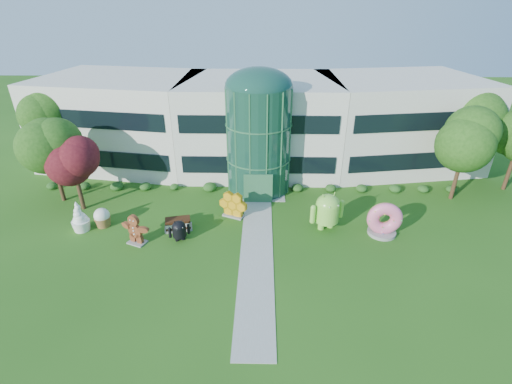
# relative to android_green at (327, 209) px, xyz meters

# --- Properties ---
(ground) EXTENTS (140.00, 140.00, 0.00)m
(ground) POSITION_rel_android_green_xyz_m (-5.57, -4.80, -1.76)
(ground) COLOR #215114
(ground) RESTS_ON ground
(building) EXTENTS (46.00, 15.00, 9.30)m
(building) POSITION_rel_android_green_xyz_m (-5.57, 13.20, 2.89)
(building) COLOR beige
(building) RESTS_ON ground
(atrium) EXTENTS (6.00, 6.00, 9.80)m
(atrium) POSITION_rel_android_green_xyz_m (-5.57, 7.20, 3.14)
(atrium) COLOR #194738
(atrium) RESTS_ON ground
(walkway) EXTENTS (2.40, 20.00, 0.04)m
(walkway) POSITION_rel_android_green_xyz_m (-5.57, -2.80, -1.74)
(walkway) COLOR #9E9E93
(walkway) RESTS_ON ground
(tree_red) EXTENTS (4.00, 4.00, 6.00)m
(tree_red) POSITION_rel_android_green_xyz_m (-21.07, 2.70, 1.24)
(tree_red) COLOR #3F0C14
(tree_red) RESTS_ON ground
(trees_backdrop) EXTENTS (52.00, 8.00, 8.40)m
(trees_backdrop) POSITION_rel_android_green_xyz_m (-5.57, 8.20, 2.44)
(trees_backdrop) COLOR #1C4611
(trees_backdrop) RESTS_ON ground
(android_green) EXTENTS (3.63, 3.04, 3.51)m
(android_green) POSITION_rel_android_green_xyz_m (0.00, 0.00, 0.00)
(android_green) COLOR #83D544
(android_green) RESTS_ON ground
(android_black) EXTENTS (2.03, 1.73, 1.96)m
(android_black) POSITION_rel_android_green_xyz_m (-11.52, -1.95, -0.78)
(android_black) COLOR black
(android_black) RESTS_ON ground
(donut) EXTENTS (2.86, 1.56, 2.86)m
(donut) POSITION_rel_android_green_xyz_m (4.32, -0.78, -0.32)
(donut) COLOR #E9588B
(donut) RESTS_ON ground
(gingerbread) EXTENTS (2.89, 2.00, 2.49)m
(gingerbread) POSITION_rel_android_green_xyz_m (-14.73, -2.37, -0.51)
(gingerbread) COLOR maroon
(gingerbread) RESTS_ON ground
(ice_cream_sandwich) EXTENTS (2.36, 1.54, 0.97)m
(ice_cream_sandwich) POSITION_rel_android_green_xyz_m (-11.96, -0.43, -1.27)
(ice_cream_sandwich) COLOR black
(ice_cream_sandwich) RESTS_ON ground
(honeycomb) EXTENTS (2.80, 1.90, 2.07)m
(honeycomb) POSITION_rel_android_green_xyz_m (-7.65, 1.66, -0.72)
(honeycomb) COLOR gold
(honeycomb) RESTS_ON ground
(froyo) EXTENTS (1.67, 1.67, 2.58)m
(froyo) POSITION_rel_android_green_xyz_m (-19.71, -0.69, -0.47)
(froyo) COLOR white
(froyo) RESTS_ON ground
(cupcake) EXTENTS (1.47, 1.47, 1.62)m
(cupcake) POSITION_rel_android_green_xyz_m (-18.21, -0.06, -0.95)
(cupcake) COLOR white
(cupcake) RESTS_ON ground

